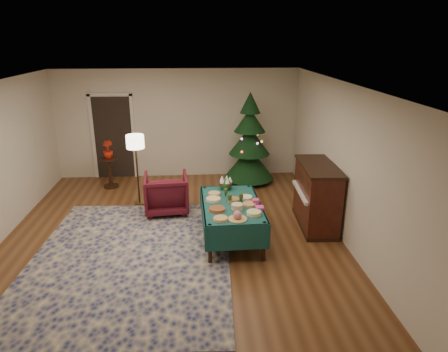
{
  "coord_description": "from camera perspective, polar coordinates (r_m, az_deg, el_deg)",
  "views": [
    {
      "loc": [
        0.47,
        -6.39,
        3.42
      ],
      "look_at": [
        0.98,
        0.88,
        0.87
      ],
      "focal_mm": 32.0,
      "sensor_mm": 36.0,
      "label": 1
    }
  ],
  "objects": [
    {
      "name": "room_shell",
      "position": [
        6.73,
        -7.84,
        1.22
      ],
      "size": [
        7.0,
        7.0,
        7.0
      ],
      "color": "#593319",
      "rests_on": "ground"
    },
    {
      "name": "potted_plant",
      "position": [
        9.72,
        -16.23,
        3.1
      ],
      "size": [
        0.24,
        0.43,
        0.24
      ],
      "primitive_type": "imported",
      "color": "#A81D0C",
      "rests_on": "side_table"
    },
    {
      "name": "piano",
      "position": [
        7.68,
        13.08,
        -2.85
      ],
      "size": [
        0.72,
        1.43,
        1.21
      ],
      "color": "black",
      "rests_on": "ground"
    },
    {
      "name": "goblet_2",
      "position": [
        6.91,
        0.81,
        -3.25
      ],
      "size": [
        0.07,
        0.07,
        0.16
      ],
      "color": "#2D471E",
      "rests_on": "buffet_table"
    },
    {
      "name": "platter_5",
      "position": [
        6.87,
        3.64,
        -4.05
      ],
      "size": [
        0.27,
        0.27,
        0.04
      ],
      "color": "silver",
      "rests_on": "buffet_table"
    },
    {
      "name": "platter_7",
      "position": [
        6.99,
        1.37,
        -3.48
      ],
      "size": [
        0.26,
        0.26,
        0.07
      ],
      "color": "silver",
      "rests_on": "buffet_table"
    },
    {
      "name": "platter_0",
      "position": [
        6.32,
        -0.49,
        -6.14
      ],
      "size": [
        0.26,
        0.26,
        0.04
      ],
      "color": "silver",
      "rests_on": "buffet_table"
    },
    {
      "name": "napkin_stack",
      "position": [
        6.75,
        5.11,
        -4.52
      ],
      "size": [
        0.14,
        0.14,
        0.04
      ],
      "primitive_type": "cube",
      "rotation": [
        0.0,
        0.0,
        0.03
      ],
      "color": "#E23E9D",
      "rests_on": "buffet_table"
    },
    {
      "name": "armchair",
      "position": [
        8.2,
        -8.26,
        -2.19
      ],
      "size": [
        0.93,
        0.88,
        0.89
      ],
      "primitive_type": "imported",
      "rotation": [
        0.0,
        0.0,
        3.23
      ],
      "color": "#50111C",
      "rests_on": "ground"
    },
    {
      "name": "goblet_1",
      "position": [
        6.95,
        2.46,
        -3.12
      ],
      "size": [
        0.07,
        0.07,
        0.16
      ],
      "color": "#2D471E",
      "rests_on": "buffet_table"
    },
    {
      "name": "goblet_0",
      "position": [
        7.17,
        0.24,
        -2.39
      ],
      "size": [
        0.07,
        0.07,
        0.16
      ],
      "color": "#2D471E",
      "rests_on": "buffet_table"
    },
    {
      "name": "platter_8",
      "position": [
        7.15,
        3.17,
        -3.07
      ],
      "size": [
        0.26,
        0.26,
        0.04
      ],
      "color": "silver",
      "rests_on": "buffet_table"
    },
    {
      "name": "platter_1",
      "position": [
        6.32,
        1.95,
        -5.79
      ],
      "size": [
        0.31,
        0.31,
        0.15
      ],
      "color": "silver",
      "rests_on": "buffet_table"
    },
    {
      "name": "platter_6",
      "position": [
        7.04,
        -1.53,
        -3.37
      ],
      "size": [
        0.3,
        0.3,
        0.05
      ],
      "color": "silver",
      "rests_on": "buffet_table"
    },
    {
      "name": "gift_box",
      "position": [
        6.91,
        4.55,
        -3.68
      ],
      "size": [
        0.11,
        0.11,
        0.09
      ],
      "primitive_type": "cube",
      "rotation": [
        0.0,
        0.0,
        0.03
      ],
      "color": "#D83C86",
      "rests_on": "buffet_table"
    },
    {
      "name": "buffet_table",
      "position": [
        7.0,
        1.07,
        -4.93
      ],
      "size": [
        1.07,
        1.78,
        0.68
      ],
      "color": "black",
      "rests_on": "ground"
    },
    {
      "name": "platter_9",
      "position": [
        7.31,
        -1.4,
        -2.54
      ],
      "size": [
        0.26,
        0.26,
        0.04
      ],
      "color": "silver",
      "rests_on": "buffet_table"
    },
    {
      "name": "doorway",
      "position": [
        10.35,
        -15.53,
        5.64
      ],
      "size": [
        1.08,
        0.04,
        2.16
      ],
      "color": "black",
      "rests_on": "ground"
    },
    {
      "name": "side_table",
      "position": [
        9.87,
        -15.96,
        0.4
      ],
      "size": [
        0.4,
        0.4,
        0.71
      ],
      "color": "black",
      "rests_on": "ground"
    },
    {
      "name": "centerpiece",
      "position": [
        7.53,
        0.24,
        -1.04
      ],
      "size": [
        0.25,
        0.25,
        0.28
      ],
      "color": "#1E4C1E",
      "rests_on": "buffet_table"
    },
    {
      "name": "platter_3",
      "position": [
        6.65,
        -1.0,
        -4.78
      ],
      "size": [
        0.32,
        0.32,
        0.05
      ],
      "color": "silver",
      "rests_on": "buffet_table"
    },
    {
      "name": "floor_lamp",
      "position": [
        8.45,
        -12.54,
        4.21
      ],
      "size": [
        0.37,
        0.37,
        1.52
      ],
      "color": "#A57F3F",
      "rests_on": "ground"
    },
    {
      "name": "christmas_tree",
      "position": [
        9.69,
        3.66,
        4.78
      ],
      "size": [
        1.28,
        1.28,
        2.21
      ],
      "color": "black",
      "rests_on": "ground"
    },
    {
      "name": "rug",
      "position": [
        6.82,
        -13.15,
        -11.26
      ],
      "size": [
        3.39,
        4.34,
        0.02
      ],
      "primitive_type": "cube",
      "rotation": [
        0.0,
        0.0,
        -0.04
      ],
      "color": "#151E4F",
      "rests_on": "ground"
    },
    {
      "name": "platter_2",
      "position": [
        6.52,
        4.29,
        -5.31
      ],
      "size": [
        0.28,
        0.28,
        0.06
      ],
      "color": "silver",
      "rests_on": "buffet_table"
    },
    {
      "name": "platter_4",
      "position": [
        6.69,
        1.88,
        -4.42
      ],
      "size": [
        0.23,
        0.23,
        0.09
      ],
      "color": "silver",
      "rests_on": "buffet_table"
    }
  ]
}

